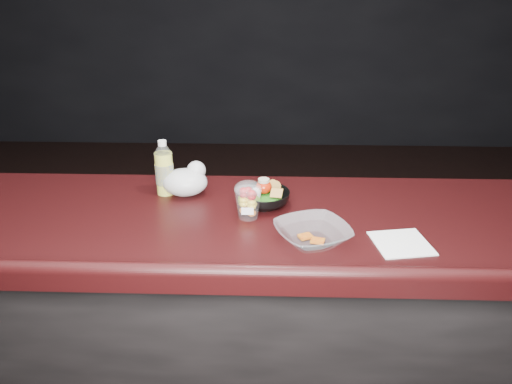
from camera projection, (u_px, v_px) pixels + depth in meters
counter at (229, 338)px, 1.86m from camera, size 4.06×0.71×1.02m
lemonade_bottle at (164, 172)px, 1.79m from camera, size 0.07×0.07×0.20m
fruit_cup at (248, 199)px, 1.62m from camera, size 0.09×0.09×0.13m
green_apple at (249, 200)px, 1.69m from camera, size 0.08×0.08×0.08m
plastic_bag at (186, 181)px, 1.80m from camera, size 0.16×0.13×0.12m
snack_bowl at (264, 197)px, 1.72m from camera, size 0.23×0.23×0.09m
takeout_bowl at (312, 234)px, 1.50m from camera, size 0.29×0.29×0.05m
paper_napkin at (401, 243)px, 1.49m from camera, size 0.18×0.18×0.00m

